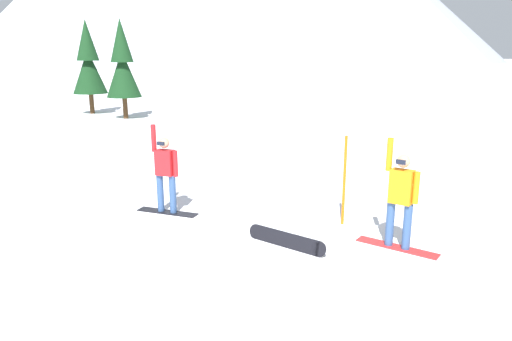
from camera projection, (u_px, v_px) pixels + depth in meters
ground_plane at (258, 293)px, 6.96m from camera, size 800.00×800.00×0.00m
snowboarder_foreground at (401, 198)px, 8.37m from camera, size 1.12×1.39×2.05m
snowboarder_midground at (165, 172)px, 10.31m from camera, size 1.32×1.11×2.01m
loose_snowboard_near_right at (286, 239)px, 8.63m from camera, size 1.06×1.43×0.28m
trail_marker_pole at (344, 181)px, 9.60m from camera, size 0.06×0.06×1.90m
pine_tree_broad at (122, 65)px, 25.60m from camera, size 1.92×1.92×5.47m
pine_tree_tall at (88, 63)px, 27.84m from camera, size 2.03×2.03×5.59m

